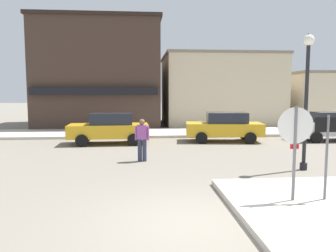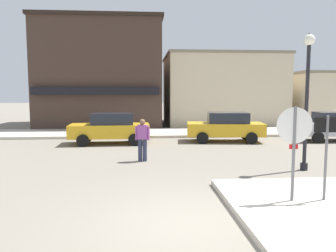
# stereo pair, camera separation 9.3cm
# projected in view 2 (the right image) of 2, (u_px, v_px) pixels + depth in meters

# --- Properties ---
(ground_plane) EXTENTS (160.00, 160.00, 0.00)m
(ground_plane) POSITION_uv_depth(u_px,v_px,m) (193.00, 223.00, 6.55)
(ground_plane) COLOR gray
(kerb_far) EXTENTS (80.00, 4.00, 0.15)m
(kerb_far) POSITION_uv_depth(u_px,v_px,m) (159.00, 133.00, 20.75)
(kerb_far) COLOR beige
(kerb_far) RESTS_ON ground
(stop_sign) EXTENTS (0.82, 0.08, 2.30)m
(stop_sign) POSITION_uv_depth(u_px,v_px,m) (294.00, 141.00, 7.35)
(stop_sign) COLOR slate
(stop_sign) RESTS_ON ground
(one_way_sign) EXTENTS (0.60, 0.06, 2.10)m
(one_way_sign) POSITION_uv_depth(u_px,v_px,m) (326.00, 149.00, 7.42)
(one_way_sign) COLOR slate
(one_way_sign) RESTS_ON ground
(lamp_post) EXTENTS (0.36, 0.36, 4.54)m
(lamp_post) POSITION_uv_depth(u_px,v_px,m) (308.00, 82.00, 10.74)
(lamp_post) COLOR black
(lamp_post) RESTS_ON ground
(parked_car_nearest) EXTENTS (4.06, 1.99, 1.56)m
(parked_car_nearest) POSITION_uv_depth(u_px,v_px,m) (111.00, 128.00, 16.70)
(parked_car_nearest) COLOR gold
(parked_car_nearest) RESTS_ON ground
(parked_car_second) EXTENTS (4.17, 2.23, 1.56)m
(parked_car_second) POSITION_uv_depth(u_px,v_px,m) (226.00, 126.00, 17.42)
(parked_car_second) COLOR gold
(parked_car_second) RESTS_ON ground
(parked_car_third) EXTENTS (4.05, 1.98, 1.56)m
(parked_car_third) POSITION_uv_depth(u_px,v_px,m) (334.00, 126.00, 17.69)
(parked_car_third) COLOR #B7B7BC
(parked_car_third) RESTS_ON ground
(pedestrian_crossing_near) EXTENTS (0.56, 0.27, 1.61)m
(pedestrian_crossing_near) POSITION_uv_depth(u_px,v_px,m) (142.00, 139.00, 12.40)
(pedestrian_crossing_near) COLOR #2D334C
(pedestrian_crossing_near) RESTS_ON ground
(building_corner_shop) EXTENTS (9.20, 9.14, 7.97)m
(building_corner_shop) POSITION_uv_depth(u_px,v_px,m) (104.00, 75.00, 26.31)
(building_corner_shop) COLOR #3D2D26
(building_corner_shop) RESTS_ON ground
(building_storefront_left_near) EXTENTS (9.12, 7.92, 5.62)m
(building_storefront_left_near) POSITION_uv_depth(u_px,v_px,m) (220.00, 90.00, 27.27)
(building_storefront_left_near) COLOR beige
(building_storefront_left_near) RESTS_ON ground
(building_storefront_left_mid) EXTENTS (7.27, 5.37, 4.21)m
(building_storefront_left_mid) POSITION_uv_depth(u_px,v_px,m) (333.00, 99.00, 26.36)
(building_storefront_left_mid) COLOR beige
(building_storefront_left_mid) RESTS_ON ground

